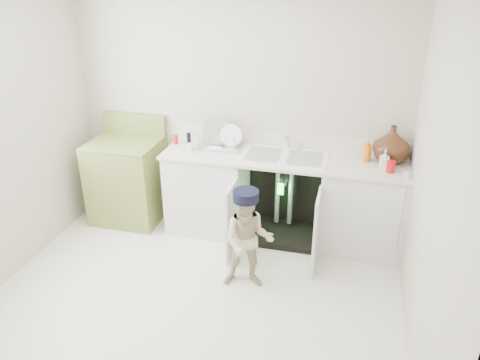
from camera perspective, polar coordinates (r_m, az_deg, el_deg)
name	(u,v)px	position (r m, az deg, el deg)	size (l,w,h in m)	color
ground	(195,298)	(4.21, -5.53, -14.09)	(3.50, 3.50, 0.00)	beige
room_shell	(188,166)	(3.56, -6.36, 1.70)	(6.00, 5.50, 1.26)	beige
counter_run	(287,195)	(4.82, 5.70, -1.80)	(2.44, 1.02, 1.26)	white
avocado_stove	(128,179)	(5.31, -13.49, 0.11)	(0.73, 0.65, 1.14)	olive
repair_worker	(248,240)	(4.07, 1.02, -7.27)	(0.50, 0.78, 0.93)	beige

